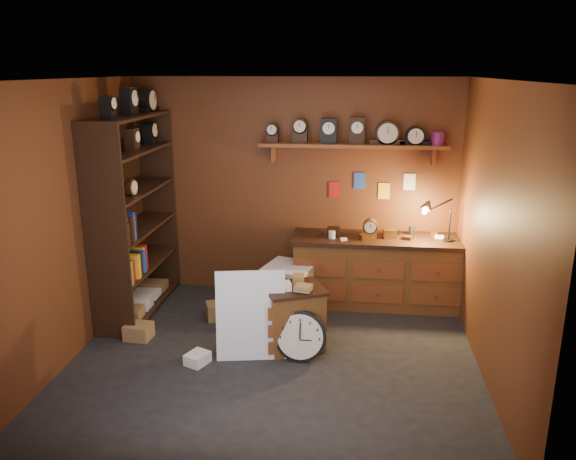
# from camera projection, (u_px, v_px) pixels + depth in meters

# --- Properties ---
(floor) EXTENTS (4.00, 4.00, 0.00)m
(floor) POSITION_uv_depth(u_px,v_px,m) (275.00, 357.00, 5.64)
(floor) COLOR black
(floor) RESTS_ON ground
(room_shell) EXTENTS (4.02, 3.62, 2.71)m
(room_shell) POSITION_uv_depth(u_px,v_px,m) (280.00, 187.00, 5.26)
(room_shell) COLOR #5A2D15
(room_shell) RESTS_ON ground
(shelving_unit) EXTENTS (0.47, 1.60, 2.58)m
(shelving_unit) POSITION_uv_depth(u_px,v_px,m) (132.00, 208.00, 6.43)
(shelving_unit) COLOR black
(shelving_unit) RESTS_ON ground
(workbench) EXTENTS (2.06, 0.66, 1.36)m
(workbench) POSITION_uv_depth(u_px,v_px,m) (378.00, 267.00, 6.79)
(workbench) COLOR brown
(workbench) RESTS_ON ground
(low_cabinet) EXTENTS (0.73, 0.68, 0.75)m
(low_cabinet) POSITION_uv_depth(u_px,v_px,m) (294.00, 315.00, 5.75)
(low_cabinet) COLOR brown
(low_cabinet) RESTS_ON ground
(big_round_clock) EXTENTS (0.52, 0.17, 0.52)m
(big_round_clock) POSITION_uv_depth(u_px,v_px,m) (300.00, 336.00, 5.52)
(big_round_clock) COLOR black
(big_round_clock) RESTS_ON ground
(white_panel) EXTENTS (0.71, 0.31, 0.91)m
(white_panel) POSITION_uv_depth(u_px,v_px,m) (252.00, 356.00, 5.66)
(white_panel) COLOR silver
(white_panel) RESTS_ON ground
(mini_fridge) EXTENTS (0.67, 0.69, 0.56)m
(mini_fridge) POSITION_uv_depth(u_px,v_px,m) (289.00, 288.00, 6.66)
(mini_fridge) COLOR silver
(mini_fridge) RESTS_ON ground
(floor_box_a) EXTENTS (0.29, 0.25, 0.17)m
(floor_box_a) POSITION_uv_depth(u_px,v_px,m) (139.00, 331.00, 6.01)
(floor_box_a) COLOR olive
(floor_box_a) RESTS_ON ground
(floor_box_b) EXTENTS (0.26, 0.28, 0.11)m
(floor_box_b) POSITION_uv_depth(u_px,v_px,m) (197.00, 358.00, 5.50)
(floor_box_b) COLOR white
(floor_box_b) RESTS_ON ground
(floor_box_c) EXTENTS (0.32, 0.30, 0.19)m
(floor_box_c) POSITION_uv_depth(u_px,v_px,m) (218.00, 311.00, 6.48)
(floor_box_c) COLOR olive
(floor_box_c) RESTS_ON ground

